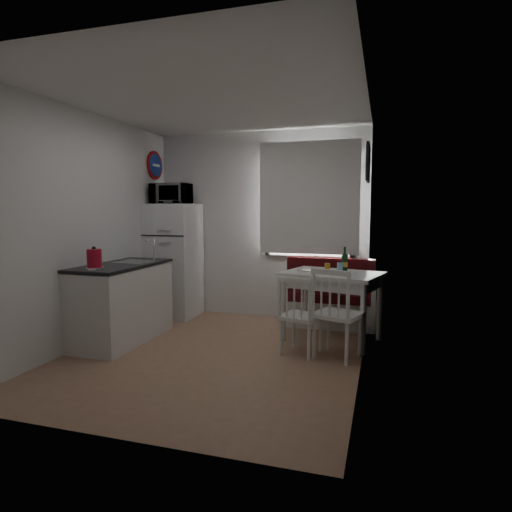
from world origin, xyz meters
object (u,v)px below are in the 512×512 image
at_px(bench, 328,304).
at_px(fridge, 174,261).
at_px(dining_table, 332,280).
at_px(chair_right, 337,304).
at_px(chair_left, 300,308).
at_px(kitchen_counter, 123,302).
at_px(microwave, 171,194).
at_px(wine_bottle, 345,259).
at_px(kettle, 94,259).

distance_m(bench, fridge, 2.25).
height_order(dining_table, chair_right, chair_right).
bearing_deg(chair_left, kitchen_counter, -164.23).
height_order(microwave, wine_bottle, microwave).
relative_size(kettle, wine_bottle, 0.80).
height_order(dining_table, chair_left, chair_left).
xyz_separation_m(bench, dining_table, (0.12, -0.66, 0.42)).
relative_size(fridge, kettle, 6.82).
relative_size(dining_table, wine_bottle, 4.19).
bearing_deg(chair_right, dining_table, 119.76).
bearing_deg(microwave, fridge, 90.00).
xyz_separation_m(kettle, wine_bottle, (2.40, 1.33, -0.07)).
bearing_deg(kitchen_counter, chair_left, 1.11).
relative_size(dining_table, fridge, 0.76).
height_order(bench, kettle, kettle).
xyz_separation_m(bench, wine_bottle, (0.24, -0.56, 0.66)).
relative_size(kitchen_counter, chair_right, 2.41).
relative_size(bench, wine_bottle, 4.19).
xyz_separation_m(kitchen_counter, wine_bottle, (2.45, 0.80, 0.49)).
height_order(chair_left, kettle, kettle).
xyz_separation_m(kitchen_counter, bench, (2.21, 1.35, -0.17)).
bearing_deg(chair_left, microwave, 165.30).
xyz_separation_m(fridge, wine_bottle, (2.43, -0.45, 0.15)).
bearing_deg(chair_left, bench, 98.84).
xyz_separation_m(kitchen_counter, chair_left, (2.07, 0.04, 0.06)).
relative_size(kitchen_counter, bench, 1.08).
distance_m(chair_left, microwave, 2.66).
relative_size(dining_table, chair_left, 2.59).
relative_size(dining_table, microwave, 2.38).
xyz_separation_m(dining_table, kettle, (-2.27, -1.23, 0.31)).
height_order(chair_right, microwave, microwave).
bearing_deg(chair_left, wine_bottle, 78.07).
bearing_deg(kitchen_counter, wine_bottle, 18.00).
bearing_deg(microwave, kitchen_counter, -90.94).
bearing_deg(kettle, fridge, 90.97).
bearing_deg(chair_left, fridge, 164.25).
relative_size(chair_left, chair_right, 0.86).
height_order(dining_table, microwave, microwave).
relative_size(chair_right, fridge, 0.34).
relative_size(chair_left, microwave, 0.92).
distance_m(dining_table, chair_right, 0.69).
distance_m(fridge, microwave, 0.94).
height_order(kitchen_counter, dining_table, kitchen_counter).
xyz_separation_m(microwave, kettle, (0.03, -1.73, -0.72)).
bearing_deg(kitchen_counter, kettle, -84.72).
height_order(chair_right, kettle, kettle).
relative_size(kitchen_counter, fridge, 0.82).
relative_size(dining_table, kettle, 5.21).
height_order(bench, fridge, fridge).
relative_size(kitchen_counter, wine_bottle, 4.52).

